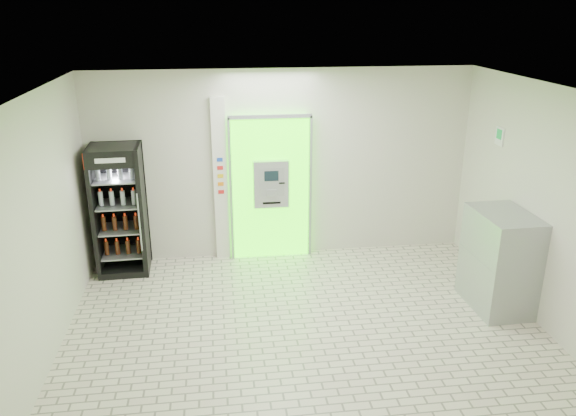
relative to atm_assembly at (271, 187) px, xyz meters
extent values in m
plane|color=beige|center=(0.20, -2.41, -1.17)|extent=(6.00, 6.00, 0.00)
plane|color=beige|center=(0.20, 0.09, 0.33)|extent=(6.00, 0.00, 6.00)
plane|color=beige|center=(0.20, -4.91, 0.33)|extent=(6.00, 0.00, 6.00)
plane|color=beige|center=(-2.80, -2.41, 0.33)|extent=(0.00, 5.00, 5.00)
plane|color=beige|center=(3.20, -2.41, 0.33)|extent=(0.00, 5.00, 5.00)
plane|color=white|center=(0.20, -2.41, 1.83)|extent=(6.00, 6.00, 0.00)
cube|color=#31F906|center=(0.00, 0.02, -0.02)|extent=(1.20, 0.12, 2.30)
cube|color=gray|center=(0.00, -0.05, 1.13)|extent=(1.28, 0.04, 0.06)
cube|color=gray|center=(-0.63, -0.05, -0.02)|extent=(0.04, 0.04, 2.30)
cube|color=gray|center=(0.63, -0.05, -0.02)|extent=(0.04, 0.04, 2.30)
cube|color=black|center=(0.10, -0.04, -0.67)|extent=(0.62, 0.01, 0.67)
cube|color=black|center=(-0.34, -0.04, 0.81)|extent=(0.22, 0.01, 0.18)
cube|color=#9C9EA3|center=(0.00, -0.09, 0.08)|extent=(0.55, 0.12, 0.75)
cube|color=black|center=(0.00, -0.16, 0.23)|extent=(0.22, 0.01, 0.16)
cube|color=gray|center=(0.00, -0.16, -0.05)|extent=(0.16, 0.01, 0.12)
cube|color=black|center=(0.16, -0.16, 0.11)|extent=(0.09, 0.01, 0.02)
cube|color=black|center=(0.00, -0.16, -0.21)|extent=(0.28, 0.01, 0.03)
cube|color=silver|center=(-0.78, 0.04, 0.13)|extent=(0.22, 0.10, 2.60)
cube|color=#193FB2|center=(-0.78, -0.02, 0.48)|extent=(0.09, 0.01, 0.06)
cube|color=red|center=(-0.78, -0.02, 0.35)|extent=(0.09, 0.01, 0.06)
cube|color=yellow|center=(-0.78, -0.02, 0.22)|extent=(0.09, 0.01, 0.06)
cube|color=orange|center=(-0.78, -0.02, 0.09)|extent=(0.09, 0.01, 0.06)
cube|color=red|center=(-0.78, -0.02, -0.04)|extent=(0.09, 0.01, 0.06)
cube|color=black|center=(-2.30, -0.26, -0.19)|extent=(0.76, 0.70, 1.97)
cube|color=black|center=(-2.30, 0.05, -0.19)|extent=(0.74, 0.07, 1.97)
cube|color=#AD2209|center=(-2.30, -0.59, 0.67)|extent=(0.72, 0.03, 0.24)
cube|color=white|center=(-2.30, -0.60, 0.67)|extent=(0.41, 0.02, 0.07)
cube|color=black|center=(-2.30, -0.26, -1.12)|extent=(0.76, 0.70, 0.10)
cylinder|color=gray|center=(-1.98, -0.61, -0.26)|extent=(0.02, 0.02, 0.89)
cube|color=gray|center=(-2.30, -0.26, -0.88)|extent=(0.64, 0.59, 0.02)
cube|color=gray|center=(-2.30, -0.26, -0.48)|extent=(0.64, 0.59, 0.02)
cube|color=gray|center=(-2.30, -0.26, -0.09)|extent=(0.64, 0.59, 0.02)
cube|color=gray|center=(-2.30, -0.26, 0.31)|extent=(0.64, 0.59, 0.02)
cube|color=#9C9EA3|center=(2.85, -2.04, -0.50)|extent=(0.70, 1.03, 1.34)
cube|color=gray|center=(2.52, -2.04, -0.43)|extent=(0.03, 0.99, 0.01)
cube|color=white|center=(3.19, -1.01, 0.95)|extent=(0.02, 0.22, 0.26)
cube|color=#0C8434|center=(3.18, -1.01, 0.98)|extent=(0.00, 0.14, 0.14)
camera|label=1|loc=(-0.83, -8.41, 2.71)|focal=35.00mm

